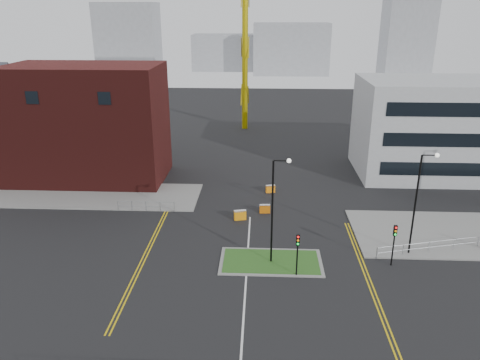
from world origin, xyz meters
name	(u,v)px	position (x,y,z in m)	size (l,w,h in m)	color
ground	(243,321)	(0.00, 0.00, 0.00)	(200.00, 200.00, 0.00)	black
pavement_left	(77,195)	(-20.00, 22.00, 0.06)	(28.00, 8.00, 0.12)	slate
island_kerb	(271,262)	(2.00, 8.00, 0.04)	(8.60, 4.60, 0.08)	slate
grass_island	(271,262)	(2.00, 8.00, 0.06)	(8.00, 4.00, 0.12)	#25501A
brick_building	(65,124)	(-22.97, 28.00, 6.85)	(24.20, 10.07, 14.24)	#411210
office_block	(460,128)	(26.01, 31.97, 6.00)	(25.00, 12.20, 12.00)	#A5A8AA
streetlamp_island	(275,203)	(2.22, 8.00, 5.41)	(1.46, 0.36, 9.18)	black
streetlamp_right_near	(419,196)	(14.22, 10.00, 5.41)	(1.46, 0.36, 9.18)	black
traffic_light_island	(298,247)	(4.00, 5.98, 2.57)	(0.28, 0.33, 3.65)	black
traffic_light_right	(394,238)	(12.00, 7.98, 2.57)	(0.28, 0.33, 3.65)	black
railing_left	(146,205)	(-11.00, 18.00, 0.74)	(6.05, 0.05, 1.10)	gray
railing_right	(478,240)	(20.50, 11.50, 0.78)	(19.05, 5.05, 1.10)	gray
centre_line	(244,303)	(0.00, 2.00, 0.01)	(0.15, 30.00, 0.01)	silver
yellow_left_a	(147,248)	(-9.00, 10.00, 0.01)	(0.12, 24.00, 0.01)	gold
yellow_left_b	(151,248)	(-8.70, 10.00, 0.01)	(0.12, 24.00, 0.01)	gold
yellow_right_a	(366,277)	(9.50, 6.00, 0.01)	(0.12, 20.00, 0.01)	gold
yellow_right_b	(369,277)	(9.80, 6.00, 0.01)	(0.12, 20.00, 0.01)	gold
skyline_a	(129,41)	(-40.00, 120.00, 11.00)	(18.00, 12.00, 22.00)	gray
skyline_b	(291,49)	(10.00, 130.00, 8.00)	(24.00, 12.00, 16.00)	gray
skyline_c	(408,30)	(45.00, 125.00, 14.00)	(14.00, 12.00, 28.00)	gray
skyline_d	(237,52)	(-8.00, 140.00, 6.00)	(30.00, 12.00, 12.00)	gray
barrier_left	(240,215)	(-1.00, 16.34, 0.55)	(1.27, 0.67, 1.02)	orange
barrier_mid	(265,208)	(1.51, 18.16, 0.50)	(1.12, 0.45, 0.92)	#D0650B
barrier_right	(270,188)	(2.17, 24.00, 0.49)	(1.12, 0.61, 0.89)	orange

